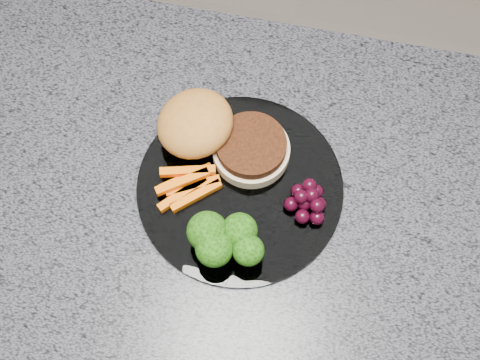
% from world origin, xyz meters
% --- Properties ---
extents(island_cabinet, '(1.20, 0.60, 0.86)m').
position_xyz_m(island_cabinet, '(0.00, 0.00, 0.43)').
color(island_cabinet, brown).
rests_on(island_cabinet, ground).
extents(countertop, '(1.20, 0.60, 0.04)m').
position_xyz_m(countertop, '(0.00, 0.00, 0.88)').
color(countertop, '#50515A').
rests_on(countertop, island_cabinet).
extents(plate, '(0.26, 0.26, 0.01)m').
position_xyz_m(plate, '(0.03, 0.04, 0.90)').
color(plate, white).
rests_on(plate, countertop).
extents(burger, '(0.18, 0.11, 0.05)m').
position_xyz_m(burger, '(-0.01, 0.09, 0.93)').
color(burger, beige).
rests_on(burger, plate).
extents(carrot_sticks, '(0.08, 0.08, 0.02)m').
position_xyz_m(carrot_sticks, '(-0.03, 0.03, 0.91)').
color(carrot_sticks, '#F86A04').
rests_on(carrot_sticks, plate).
extents(broccoli, '(0.09, 0.07, 0.06)m').
position_xyz_m(broccoli, '(0.03, -0.04, 0.94)').
color(broccoli, olive).
rests_on(broccoli, plate).
extents(grape_bunch, '(0.05, 0.05, 0.03)m').
position_xyz_m(grape_bunch, '(0.12, 0.03, 0.92)').
color(grape_bunch, black).
rests_on(grape_bunch, plate).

